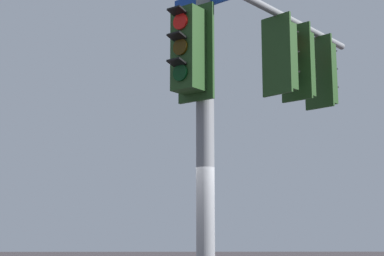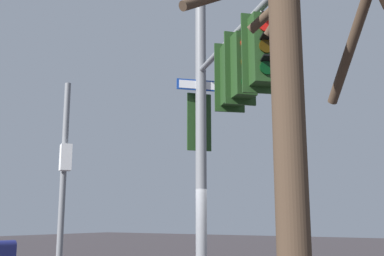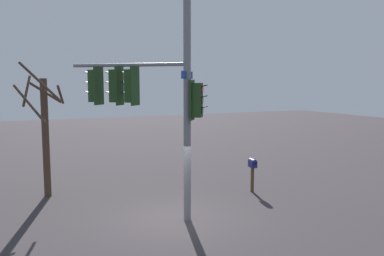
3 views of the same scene
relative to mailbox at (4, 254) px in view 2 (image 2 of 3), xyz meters
name	(u,v)px [view 2 (image 2 of 3)]	position (x,y,z in m)	size (l,w,h in m)	color
main_signal_pole_assembly	(222,85)	(4.76, 1.34, 3.42)	(3.69, 5.39, 8.38)	slate
secondary_pole_assembly	(64,170)	(-3.14, 4.39, 2.39)	(0.67, 0.56, 6.60)	slate
mailbox	(4,254)	(0.00, 0.00, 0.00)	(0.32, 0.48, 1.41)	#4C3823
bare_tree_across_street	(296,121)	(7.85, -2.96, 1.58)	(1.94, 1.93, 5.34)	#443426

